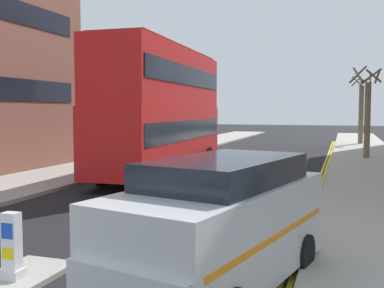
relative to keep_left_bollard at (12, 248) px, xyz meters
The scene contains 10 objects.
sidewalk_right 14.55m from the keep_left_bollard, 63.44° to the left, with size 4.00×80.00×0.14m, color #9E9991.
sidewalk_left 14.55m from the keep_left_bollard, 116.56° to the left, with size 4.00×80.00×0.14m, color #9E9991.
kerb_line_outer 11.86m from the keep_left_bollard, 68.20° to the left, with size 0.10×56.00×0.01m, color yellow.
kerb_line_inner 11.81m from the keep_left_bollard, 68.92° to the left, with size 0.10×56.00×0.01m, color yellow.
traffic_island 0.56m from the keep_left_bollard, 90.00° to the left, with size 1.10×2.20×0.10m, color #9E9991.
keep_left_bollard is the anchor object (origin of this frame).
double_decker_bus_away 13.27m from the keep_left_bollard, 100.96° to the left, with size 3.06×10.88×5.64m.
taxi_minivan 3.45m from the keep_left_bollard, 14.31° to the left, with size 2.95×5.12×2.12m.
street_tree_near 23.36m from the keep_left_bollard, 73.91° to the left, with size 1.84×1.94×5.42m.
street_tree_mid 35.32m from the keep_left_bollard, 79.34° to the left, with size 1.60×1.65×5.74m.
Camera 1 is at (5.19, -3.15, 2.89)m, focal length 43.00 mm.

